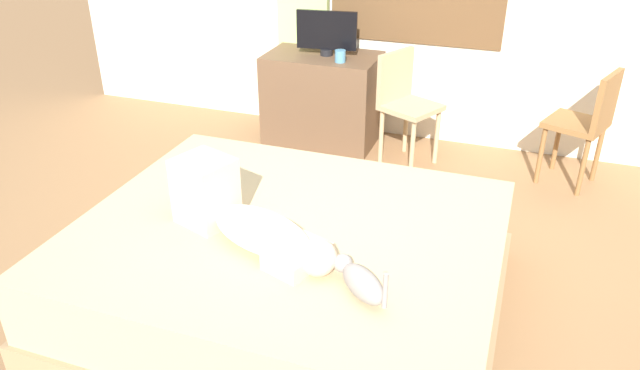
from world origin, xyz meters
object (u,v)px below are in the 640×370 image
at_px(bed, 289,267).
at_px(chair_spare, 587,120).
at_px(cat, 360,281).
at_px(person_lying, 246,219).
at_px(tv_monitor, 327,32).
at_px(cup, 340,56).
at_px(chair_by_desk, 404,99).
at_px(desk, 322,99).

height_order(bed, chair_spare, chair_spare).
distance_m(bed, cat, 0.71).
height_order(person_lying, cat, person_lying).
distance_m(tv_monitor, chair_spare, 2.03).
bearing_deg(cat, cup, 109.91).
relative_size(bed, person_lying, 2.31).
height_order(cat, chair_spare, chair_spare).
bearing_deg(bed, cat, -39.11).
bearing_deg(person_lying, bed, 52.45).
height_order(bed, chair_by_desk, chair_by_desk).
relative_size(person_lying, desk, 1.03).
xyz_separation_m(bed, tv_monitor, (-0.53, 2.13, 0.68)).
bearing_deg(bed, desk, 104.92).
height_order(bed, cat, cat).
distance_m(cat, cup, 2.55).
xyz_separation_m(person_lying, chair_by_desk, (0.29, 2.15, -0.10)).
bearing_deg(bed, person_lying, -127.55).
bearing_deg(chair_by_desk, cup, 178.01).
relative_size(tv_monitor, cup, 5.24).
bearing_deg(cup, chair_by_desk, -1.99).
bearing_deg(cat, bed, 140.89).
bearing_deg(desk, chair_by_desk, -12.54).
bearing_deg(cat, person_lying, 160.40).
height_order(person_lying, chair_spare, chair_spare).
xyz_separation_m(cat, cup, (-0.86, 2.39, 0.23)).
bearing_deg(bed, tv_monitor, 104.03).
bearing_deg(cup, bed, -79.40).
xyz_separation_m(desk, cup, (0.20, -0.14, 0.42)).
height_order(bed, person_lying, person_lying).
bearing_deg(desk, bed, -75.08).
bearing_deg(chair_by_desk, tv_monitor, 166.84).
relative_size(bed, cat, 7.21).
bearing_deg(chair_spare, bed, -126.16).
distance_m(desk, chair_by_desk, 0.75).
height_order(cat, desk, desk).
bearing_deg(tv_monitor, person_lying, -80.25).
height_order(cat, chair_by_desk, chair_by_desk).
height_order(person_lying, chair_by_desk, chair_by_desk).
relative_size(cat, cup, 3.23).
relative_size(person_lying, cup, 10.10).
distance_m(person_lying, chair_spare, 2.68).
bearing_deg(person_lying, desk, 100.59).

